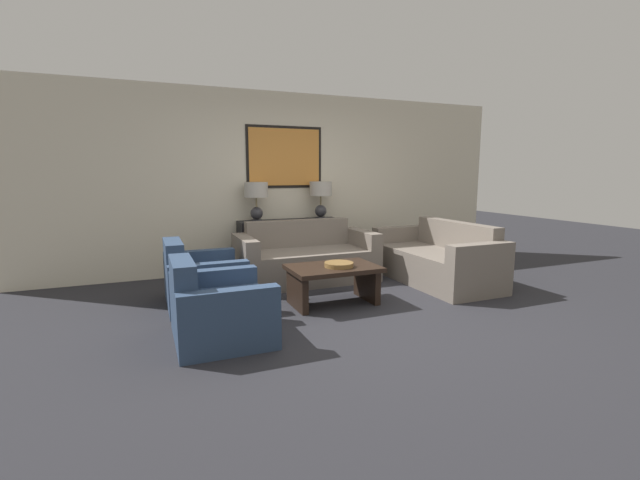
% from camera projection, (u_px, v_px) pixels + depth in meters
% --- Properties ---
extents(ground_plane, '(20.00, 20.00, 0.00)m').
position_uv_depth(ground_plane, '(358.00, 314.00, 4.49)').
color(ground_plane, '#28282D').
extents(back_wall, '(7.51, 0.12, 2.65)m').
position_uv_depth(back_wall, '(284.00, 182.00, 6.54)').
color(back_wall, beige).
rests_on(back_wall, ground_plane).
extents(console_table, '(1.53, 0.37, 0.77)m').
position_uv_depth(console_table, '(290.00, 245.00, 6.44)').
color(console_table, black).
rests_on(console_table, ground_plane).
extents(table_lamp_left, '(0.34, 0.34, 0.56)m').
position_uv_depth(table_lamp_left, '(256.00, 195.00, 6.13)').
color(table_lamp_left, '#333338').
rests_on(table_lamp_left, console_table).
extents(table_lamp_right, '(0.34, 0.34, 0.56)m').
position_uv_depth(table_lamp_right, '(321.00, 194.00, 6.51)').
color(table_lamp_right, '#333338').
rests_on(table_lamp_right, console_table).
extents(couch_by_back_wall, '(1.86, 0.89, 0.81)m').
position_uv_depth(couch_by_back_wall, '(306.00, 260.00, 5.85)').
color(couch_by_back_wall, slate).
rests_on(couch_by_back_wall, ground_plane).
extents(couch_by_side, '(0.89, 1.86, 0.81)m').
position_uv_depth(couch_by_side, '(437.00, 261.00, 5.79)').
color(couch_by_side, slate).
rests_on(couch_by_side, ground_plane).
extents(coffee_table, '(0.99, 0.66, 0.44)m').
position_uv_depth(coffee_table, '(333.00, 277.00, 4.81)').
color(coffee_table, black).
rests_on(coffee_table, ground_plane).
extents(decorative_bowl, '(0.32, 0.32, 0.05)m').
position_uv_depth(decorative_bowl, '(339.00, 265.00, 4.74)').
color(decorative_bowl, olive).
rests_on(decorative_bowl, coffee_table).
extents(armchair_near_back_wall, '(0.82, 0.92, 0.74)m').
position_uv_depth(armchair_near_back_wall, '(202.00, 282.00, 4.79)').
color(armchair_near_back_wall, navy).
rests_on(armchair_near_back_wall, ground_plane).
extents(armchair_near_camera, '(0.82, 0.92, 0.74)m').
position_uv_depth(armchair_near_camera, '(218.00, 310.00, 3.79)').
color(armchair_near_camera, navy).
rests_on(armchair_near_camera, ground_plane).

